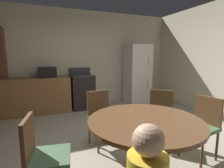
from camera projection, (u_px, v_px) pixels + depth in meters
name	position (u px, v px, depth m)	size (l,w,h in m)	color
ground_plane	(131.00, 148.00, 2.75)	(14.00, 14.00, 0.00)	#A89E89
wall_back	(86.00, 59.00, 5.13)	(5.51, 0.12, 2.70)	beige
kitchen_counter	(31.00, 96.00, 4.35)	(1.88, 0.60, 0.90)	olive
oven_range	(82.00, 91.00, 4.83)	(0.60, 0.60, 1.10)	black
refrigerator	(137.00, 74.00, 5.33)	(0.68, 0.68, 1.76)	silver
microwave	(47.00, 72.00, 4.41)	(0.44, 0.32, 0.26)	black
dining_table	(144.00, 133.00, 1.90)	(1.23, 1.23, 0.76)	brown
chair_northeast	(160.00, 113.00, 2.87)	(0.57, 0.57, 0.87)	brown
chair_north	(101.00, 114.00, 2.82)	(0.45, 0.45, 0.87)	brown
chair_west	(42.00, 153.00, 1.69)	(0.46, 0.46, 0.87)	brown
chair_east	(202.00, 123.00, 2.44)	(0.45, 0.45, 0.87)	brown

